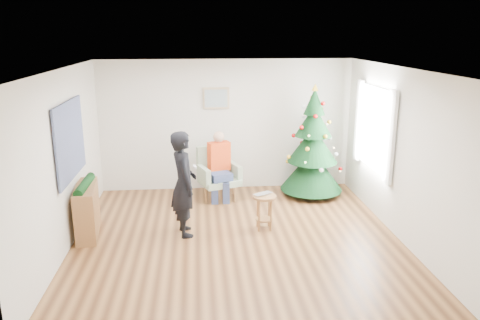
{
  "coord_description": "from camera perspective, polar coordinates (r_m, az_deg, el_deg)",
  "views": [
    {
      "loc": [
        -0.57,
        -6.66,
        3.1
      ],
      "look_at": [
        0.1,
        0.6,
        1.1
      ],
      "focal_mm": 35.0,
      "sensor_mm": 36.0,
      "label": 1
    }
  ],
  "objects": [
    {
      "name": "tapestry",
      "position": [
        7.38,
        -20.01,
        2.27
      ],
      "size": [
        0.03,
        1.5,
        1.15
      ],
      "primitive_type": "cube",
      "color": "black",
      "rests_on": "wall_left"
    },
    {
      "name": "wall_back",
      "position": [
        9.35,
        -1.68,
        4.24
      ],
      "size": [
        5.0,
        0.0,
        5.0
      ],
      "primitive_type": "plane",
      "rotation": [
        1.57,
        0.0,
        0.0
      ],
      "color": "silver",
      "rests_on": "floor"
    },
    {
      "name": "floor",
      "position": [
        7.37,
        -0.35,
        -9.54
      ],
      "size": [
        5.0,
        5.0,
        0.0
      ],
      "primitive_type": "plane",
      "color": "brown",
      "rests_on": "ground"
    },
    {
      "name": "wall_left",
      "position": [
        7.16,
        -20.72,
        -0.23
      ],
      "size": [
        0.0,
        5.0,
        5.0
      ],
      "primitive_type": "plane",
      "rotation": [
        1.57,
        0.0,
        1.57
      ],
      "color": "silver",
      "rests_on": "floor"
    },
    {
      "name": "game_controller",
      "position": [
        7.18,
        -5.54,
        -0.83
      ],
      "size": [
        0.06,
        0.13,
        0.04
      ],
      "primitive_type": "cube",
      "rotation": [
        0.0,
        0.0,
        0.21
      ],
      "color": "white",
      "rests_on": "standing_man"
    },
    {
      "name": "console",
      "position": [
        7.75,
        -18.15,
        -5.86
      ],
      "size": [
        0.42,
        1.03,
        0.8
      ],
      "primitive_type": "cube",
      "rotation": [
        0.0,
        0.0,
        0.13
      ],
      "color": "brown",
      "rests_on": "floor"
    },
    {
      "name": "window_panel",
      "position": [
        8.39,
        16.11,
        3.75
      ],
      "size": [
        0.04,
        1.3,
        1.4
      ],
      "primitive_type": "cube",
      "color": "white",
      "rests_on": "wall_right"
    },
    {
      "name": "stool",
      "position": [
        7.61,
        2.97,
        -6.33
      ],
      "size": [
        0.38,
        0.38,
        0.57
      ],
      "rotation": [
        0.0,
        0.0,
        0.19
      ],
      "color": "brown",
      "rests_on": "floor"
    },
    {
      "name": "wall_front",
      "position": [
        4.57,
        2.33,
        -7.9
      ],
      "size": [
        5.0,
        0.0,
        5.0
      ],
      "primitive_type": "plane",
      "rotation": [
        -1.57,
        0.0,
        0.0
      ],
      "color": "silver",
      "rests_on": "floor"
    },
    {
      "name": "ceiling",
      "position": [
        6.7,
        -0.39,
        11.06
      ],
      "size": [
        5.0,
        5.0,
        0.0
      ],
      "primitive_type": "plane",
      "rotation": [
        3.14,
        0.0,
        0.0
      ],
      "color": "white",
      "rests_on": "wall_back"
    },
    {
      "name": "christmas_tree",
      "position": [
        9.09,
        8.85,
        1.67
      ],
      "size": [
        1.2,
        1.2,
        2.17
      ],
      "rotation": [
        0.0,
        0.0,
        0.19
      ],
      "color": "#3F2816",
      "rests_on": "floor"
    },
    {
      "name": "garland",
      "position": [
        7.61,
        -18.41,
        -2.91
      ],
      "size": [
        0.14,
        0.9,
        0.14
      ],
      "primitive_type": "cylinder",
      "rotation": [
        1.57,
        0.0,
        0.0
      ],
      "color": "black",
      "rests_on": "console"
    },
    {
      "name": "laptop",
      "position": [
        7.51,
        3.0,
        -4.25
      ],
      "size": [
        0.37,
        0.34,
        0.02
      ],
      "primitive_type": "imported",
      "rotation": [
        0.0,
        0.0,
        0.54
      ],
      "color": "silver",
      "rests_on": "stool"
    },
    {
      "name": "armchair",
      "position": [
        9.0,
        -2.66,
        -2.38
      ],
      "size": [
        0.87,
        0.85,
        0.99
      ],
      "rotation": [
        0.0,
        0.0,
        0.33
      ],
      "color": "#91A787",
      "rests_on": "floor"
    },
    {
      "name": "wall_right",
      "position": [
        7.55,
        18.9,
        0.7
      ],
      "size": [
        0.0,
        5.0,
        5.0
      ],
      "primitive_type": "plane",
      "rotation": [
        1.57,
        0.0,
        -1.57
      ],
      "color": "silver",
      "rests_on": "floor"
    },
    {
      "name": "framed_picture",
      "position": [
        9.21,
        -2.94,
        7.53
      ],
      "size": [
        0.52,
        0.05,
        0.42
      ],
      "color": "tan",
      "rests_on": "wall_back"
    },
    {
      "name": "standing_man",
      "position": [
        7.29,
        -6.88,
        -2.89
      ],
      "size": [
        0.51,
        0.68,
        1.67
      ],
      "primitive_type": "imported",
      "rotation": [
        0.0,
        0.0,
        1.78
      ],
      "color": "black",
      "rests_on": "floor"
    },
    {
      "name": "curtains",
      "position": [
        8.38,
        15.92,
        3.75
      ],
      "size": [
        0.05,
        1.75,
        1.5
      ],
      "color": "white",
      "rests_on": "wall_right"
    },
    {
      "name": "seated_person",
      "position": [
        8.87,
        -2.53,
        -0.64
      ],
      "size": [
        0.5,
        0.65,
        1.29
      ],
      "rotation": [
        0.0,
        0.0,
        0.33
      ],
      "color": "navy",
      "rests_on": "armchair"
    }
  ]
}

